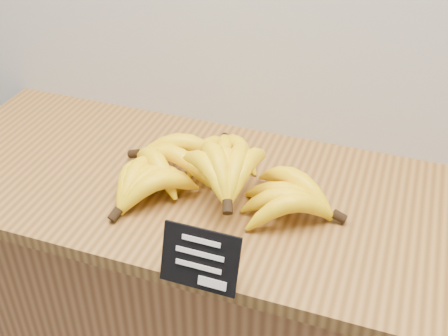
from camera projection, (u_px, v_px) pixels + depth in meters
counter at (230, 335)px, 1.47m from camera, size 1.27×0.50×0.90m
counter_top at (232, 195)px, 1.20m from camera, size 1.40×0.54×0.03m
chalkboard_sign at (200, 259)px, 0.95m from camera, size 0.14×0.04×0.11m
banana_pile at (208, 171)px, 1.17m from camera, size 0.54×0.37×0.13m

